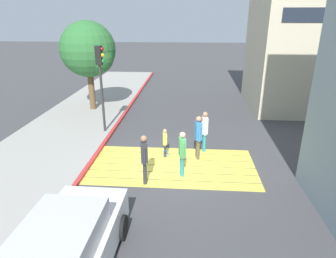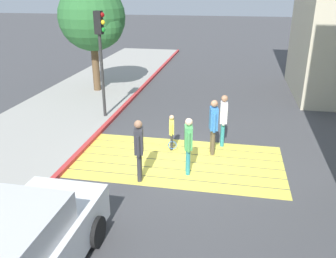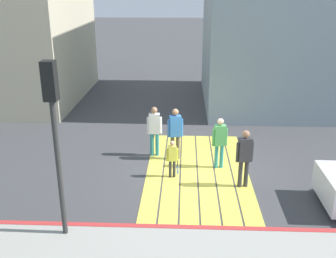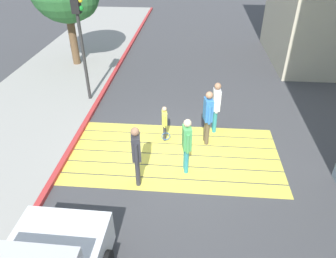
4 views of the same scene
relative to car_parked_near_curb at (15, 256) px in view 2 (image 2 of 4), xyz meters
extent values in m
plane|color=#424244|center=(2.00, 5.45, -0.73)|extent=(120.00, 120.00, 0.00)
cube|color=#EAD64C|center=(2.00, 4.07, -0.73)|extent=(6.40, 0.50, 0.01)
cube|color=#EAD64C|center=(2.00, 4.62, -0.73)|extent=(6.40, 0.50, 0.01)
cube|color=#EAD64C|center=(2.00, 5.17, -0.73)|extent=(6.40, 0.50, 0.01)
cube|color=#EAD64C|center=(2.00, 5.72, -0.73)|extent=(6.40, 0.50, 0.01)
cube|color=#EAD64C|center=(2.00, 6.27, -0.73)|extent=(6.40, 0.50, 0.01)
cube|color=#EAD64C|center=(2.00, 6.82, -0.73)|extent=(6.40, 0.50, 0.01)
cube|color=#9E9B93|center=(-3.60, 5.45, -0.67)|extent=(4.80, 40.00, 0.12)
cube|color=#BC3333|center=(-1.25, 5.45, -0.67)|extent=(0.16, 40.00, 0.13)
cube|color=silver|center=(0.00, -0.12, 0.54)|extent=(1.56, 2.08, 0.60)
cube|color=#1E2833|center=(0.01, 0.80, 0.48)|extent=(1.48, 0.35, 0.49)
cylinder|color=black|center=(0.90, 1.35, -0.40)|extent=(0.23, 0.66, 0.66)
cylinder|color=black|center=(-0.86, 1.37, -0.40)|extent=(0.23, 0.66, 0.66)
cylinder|color=#2D2D2D|center=(-1.60, 8.69, 0.97)|extent=(0.12, 0.12, 3.40)
cube|color=black|center=(-1.60, 8.69, 3.09)|extent=(0.28, 0.28, 0.84)
sphere|color=maroon|center=(-1.44, 8.69, 3.37)|extent=(0.18, 0.18, 0.18)
sphere|color=yellow|center=(-1.44, 8.69, 3.10)|extent=(0.18, 0.18, 0.18)
sphere|color=#188429|center=(-1.44, 8.69, 2.83)|extent=(0.18, 0.18, 0.18)
cylinder|color=brown|center=(-3.37, 12.37, 0.57)|extent=(0.36, 0.36, 2.60)
sphere|color=#2D6B33|center=(-3.37, 12.37, 2.99)|extent=(3.20, 3.20, 3.20)
sphere|color=#2D6B33|center=(-2.77, 12.07, 2.59)|extent=(1.92, 1.92, 1.92)
cylinder|color=brown|center=(2.96, 6.28, -0.30)|extent=(0.13, 0.13, 0.86)
cylinder|color=brown|center=(3.00, 6.10, -0.30)|extent=(0.13, 0.13, 0.86)
cube|color=#3372BF|center=(2.98, 6.19, 0.49)|extent=(0.31, 0.42, 0.72)
sphere|color=#9E7051|center=(2.98, 6.19, 0.98)|extent=(0.22, 0.22, 0.22)
cylinder|color=#3372BF|center=(2.93, 6.41, 0.42)|extent=(0.09, 0.09, 0.61)
cylinder|color=#3372BF|center=(3.02, 5.98, 0.42)|extent=(0.09, 0.09, 0.61)
cylinder|color=teal|center=(2.36, 4.83, -0.33)|extent=(0.12, 0.12, 0.81)
cylinder|color=teal|center=(2.39, 4.66, -0.33)|extent=(0.12, 0.12, 0.81)
cube|color=#4CA559|center=(2.38, 4.75, 0.41)|extent=(0.28, 0.39, 0.67)
sphere|color=beige|center=(2.38, 4.75, 0.87)|extent=(0.21, 0.21, 0.21)
cylinder|color=#4CA559|center=(2.34, 4.95, 0.34)|extent=(0.09, 0.09, 0.57)
cylinder|color=#4CA559|center=(2.41, 4.54, 0.34)|extent=(0.09, 0.09, 0.57)
cylinder|color=#333338|center=(1.09, 4.22, -0.31)|extent=(0.13, 0.13, 0.85)
cylinder|color=#333338|center=(1.12, 4.04, -0.31)|extent=(0.13, 0.13, 0.85)
cube|color=#333338|center=(1.10, 4.13, 0.47)|extent=(0.30, 0.41, 0.71)
sphere|color=#9E7051|center=(1.10, 4.13, 0.95)|extent=(0.22, 0.22, 0.22)
cylinder|color=#333338|center=(1.06, 4.34, 0.40)|extent=(0.09, 0.09, 0.60)
cylinder|color=#333338|center=(1.15, 3.92, 0.40)|extent=(0.09, 0.09, 0.60)
cylinder|color=teal|center=(3.26, 7.01, -0.31)|extent=(0.13, 0.13, 0.84)
cylinder|color=teal|center=(3.27, 6.83, -0.31)|extent=(0.13, 0.13, 0.84)
cube|color=white|center=(3.27, 6.92, 0.46)|extent=(0.25, 0.38, 0.70)
sphere|color=#9E7051|center=(3.27, 6.92, 0.94)|extent=(0.22, 0.22, 0.22)
cylinder|color=white|center=(3.25, 7.13, 0.39)|extent=(0.09, 0.09, 0.60)
cylinder|color=white|center=(3.28, 6.70, 0.39)|extent=(0.09, 0.09, 0.60)
cylinder|color=#333338|center=(1.62, 6.31, -0.45)|extent=(0.09, 0.09, 0.58)
cylinder|color=#333338|center=(1.64, 6.19, -0.45)|extent=(0.09, 0.09, 0.58)
cube|color=#D8D84C|center=(1.63, 6.25, 0.08)|extent=(0.20, 0.27, 0.48)
sphere|color=tan|center=(1.63, 6.25, 0.42)|extent=(0.15, 0.15, 0.15)
cylinder|color=#D8D84C|center=(1.60, 6.40, 0.03)|extent=(0.06, 0.06, 0.41)
cylinder|color=#D8D84C|center=(1.65, 6.09, 0.03)|extent=(0.06, 0.06, 0.41)
cylinder|color=black|center=(1.69, 6.08, -0.25)|extent=(0.03, 0.03, 0.28)
torus|color=blue|center=(1.69, 6.08, -0.49)|extent=(0.28, 0.07, 0.28)
camera|label=1|loc=(2.57, -4.75, 4.72)|focal=31.33mm
camera|label=2|loc=(3.50, -4.22, 4.32)|focal=37.53mm
camera|label=3|loc=(-9.54, 5.89, 5.00)|focal=42.51mm
camera|label=4|loc=(2.44, -2.13, 5.16)|focal=33.22mm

